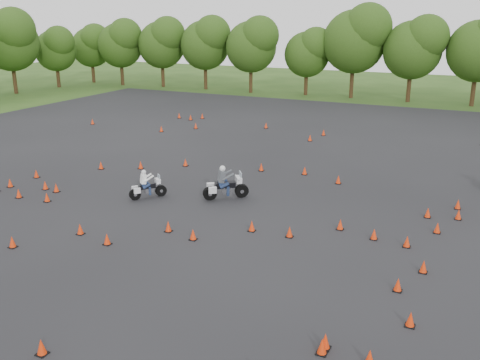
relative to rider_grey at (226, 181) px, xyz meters
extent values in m
plane|color=#2D5119|center=(0.94, -4.30, -0.91)|extent=(140.00, 140.00, 0.00)
plane|color=black|center=(0.94, 1.70, -0.91)|extent=(62.00, 62.00, 0.00)
cone|color=red|center=(4.53, 4.86, -0.68)|extent=(0.26, 0.26, 0.45)
cone|color=red|center=(-0.31, 5.39, -0.68)|extent=(0.26, 0.26, 0.45)
cone|color=red|center=(-11.58, 18.55, -0.68)|extent=(0.26, 0.26, 0.45)
cone|color=red|center=(-0.32, -4.90, -0.68)|extent=(0.26, 0.26, 0.45)
cone|color=red|center=(-7.10, 2.72, -0.68)|extent=(0.26, 0.26, 0.45)
cone|color=red|center=(-11.44, -1.33, -0.68)|extent=(0.26, 0.26, 0.45)
cone|color=red|center=(-4.96, 4.39, -0.68)|extent=(0.26, 0.26, 0.45)
cone|color=red|center=(-13.55, 17.84, -0.68)|extent=(0.26, 0.26, 0.45)
cone|color=red|center=(10.78, 3.36, -0.68)|extent=(0.26, 0.26, 0.45)
cone|color=red|center=(7.87, -2.01, -0.68)|extent=(0.26, 0.26, 0.45)
cone|color=red|center=(0.27, 16.42, -0.68)|extent=(0.26, 0.26, 0.45)
cone|color=red|center=(1.08, -5.21, -0.68)|extent=(0.26, 0.26, 0.45)
cone|color=red|center=(6.32, -1.56, -0.68)|extent=(0.26, 0.26, 0.45)
cone|color=red|center=(9.47, -10.45, -0.68)|extent=(0.26, 0.26, 0.45)
cone|color=red|center=(10.90, 1.89, -0.68)|extent=(0.26, 0.26, 0.45)
cone|color=red|center=(-5.11, -8.93, -0.68)|extent=(0.26, 0.26, 0.45)
cone|color=red|center=(-11.82, 12.26, -0.68)|extent=(0.26, 0.26, 0.45)
cone|color=red|center=(8.19, -10.22, -0.68)|extent=(0.26, 0.26, 0.45)
cone|color=red|center=(-0.10, 14.14, -0.68)|extent=(0.26, 0.26, 0.45)
cone|color=red|center=(-3.56, -6.73, -0.68)|extent=(0.26, 0.26, 0.45)
cone|color=red|center=(10.18, -8.06, -0.68)|extent=(0.26, 0.26, 0.45)
cone|color=red|center=(-9.39, -2.75, -0.68)|extent=(0.26, 0.26, 0.45)
cone|color=red|center=(1.21, -13.78, -0.68)|extent=(0.26, 0.26, 0.45)
cone|color=red|center=(-12.17, 17.50, -0.68)|extent=(0.26, 0.26, 0.45)
cone|color=red|center=(-18.77, 12.33, -0.68)|extent=(0.26, 0.26, 0.45)
cone|color=red|center=(2.28, 5.75, -0.68)|extent=(0.26, 0.26, 0.45)
cone|color=red|center=(-8.55, -2.83, -0.68)|extent=(0.26, 0.26, 0.45)
cone|color=red|center=(-1.85, -7.10, -0.68)|extent=(0.26, 0.26, 0.45)
cone|color=red|center=(-4.78, 17.04, -0.68)|extent=(0.26, 0.26, 0.45)
cone|color=red|center=(-11.42, -3.23, -0.68)|extent=(0.26, 0.26, 0.45)
cone|color=red|center=(10.19, -0.18, -0.68)|extent=(0.26, 0.26, 0.45)
cone|color=red|center=(-9.61, -4.35, -0.68)|extent=(0.26, 0.26, 0.45)
cone|color=red|center=(2.91, -3.33, -0.68)|extent=(0.26, 0.26, 0.45)
cone|color=red|center=(-7.87, -4.19, -0.68)|extent=(0.26, 0.26, 0.45)
cone|color=red|center=(-9.24, 1.65, -0.68)|extent=(0.26, 0.26, 0.45)
cone|color=red|center=(-9.94, 14.48, -0.68)|extent=(0.26, 0.26, 0.45)
cone|color=red|center=(8.18, -10.50, -0.68)|extent=(0.26, 0.26, 0.45)
cone|color=red|center=(9.23, -2.22, -0.68)|extent=(0.26, 0.26, 0.45)
cone|color=red|center=(9.60, 1.56, -0.68)|extent=(0.26, 0.26, 0.45)
cone|color=red|center=(10.11, -4.26, -0.68)|extent=(0.26, 0.26, 0.45)
cone|color=red|center=(9.49, -6.03, -0.68)|extent=(0.26, 0.26, 0.45)
cone|color=red|center=(4.61, -3.26, -0.68)|extent=(0.26, 0.26, 0.45)
camera|label=1|loc=(11.47, -22.91, 8.05)|focal=40.00mm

